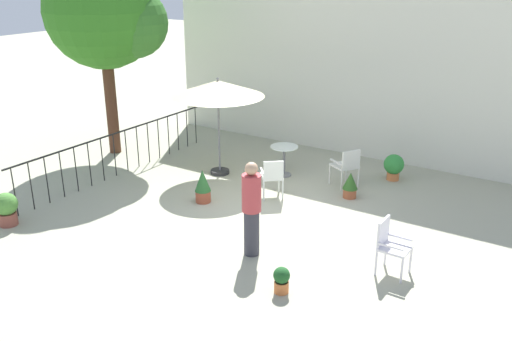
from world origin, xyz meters
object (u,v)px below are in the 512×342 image
(patio_chair_2, at_px, (347,164))
(potted_plant_3, at_px, (6,208))
(potted_plant_2, at_px, (281,279))
(standing_person, at_px, (252,208))
(potted_plant_0, at_px, (394,166))
(potted_plant_4, at_px, (350,185))
(potted_plant_1, at_px, (203,186))
(patio_chair_1, at_px, (272,175))
(shade_tree, at_px, (105,10))
(patio_chair_0, at_px, (390,243))
(patio_umbrella_0, at_px, (218,89))
(cafe_table_0, at_px, (284,155))

(patio_chair_2, bearing_deg, potted_plant_3, -131.39)
(potted_plant_2, bearing_deg, standing_person, 143.72)
(potted_plant_0, height_order, potted_plant_4, potted_plant_0)
(potted_plant_0, bearing_deg, potted_plant_1, -130.77)
(patio_chair_1, distance_m, potted_plant_4, 1.64)
(shade_tree, xyz_separation_m, patio_chair_0, (8.04, -1.97, -3.06))
(patio_chair_0, relative_size, standing_person, 0.55)
(shade_tree, relative_size, patio_chair_1, 5.80)
(potted_plant_3, relative_size, standing_person, 0.39)
(patio_chair_1, height_order, potted_plant_2, patio_chair_1)
(patio_chair_2, bearing_deg, potted_plant_4, -58.00)
(patio_chair_1, relative_size, potted_plant_0, 1.43)
(patio_chair_1, bearing_deg, potted_plant_3, -132.80)
(patio_umbrella_0, height_order, potted_plant_4, patio_umbrella_0)
(shade_tree, distance_m, patio_chair_1, 5.83)
(potted_plant_3, distance_m, potted_plant_4, 6.73)
(cafe_table_0, distance_m, patio_chair_1, 1.34)
(cafe_table_0, height_order, patio_chair_1, patio_chair_1)
(patio_umbrella_0, relative_size, potted_plant_2, 5.44)
(patio_umbrella_0, distance_m, potted_plant_3, 4.96)
(potted_plant_2, bearing_deg, shade_tree, 153.90)
(cafe_table_0, bearing_deg, potted_plant_4, -12.01)
(cafe_table_0, distance_m, potted_plant_1, 2.31)
(standing_person, bearing_deg, potted_plant_0, 79.77)
(potted_plant_1, relative_size, standing_person, 0.42)
(cafe_table_0, xyz_separation_m, standing_person, (1.39, -3.50, 0.36))
(cafe_table_0, distance_m, patio_chair_2, 1.50)
(potted_plant_0, bearing_deg, potted_plant_4, -105.43)
(patio_chair_2, relative_size, potted_plant_1, 1.26)
(cafe_table_0, bearing_deg, patio_chair_2, 4.57)
(patio_umbrella_0, height_order, potted_plant_2, patio_umbrella_0)
(patio_chair_0, xyz_separation_m, patio_chair_2, (-2.04, 2.96, 0.01))
(patio_chair_0, bearing_deg, shade_tree, 166.21)
(shade_tree, bearing_deg, standing_person, -24.14)
(potted_plant_0, bearing_deg, patio_umbrella_0, -153.24)
(cafe_table_0, relative_size, patio_chair_1, 0.83)
(shade_tree, distance_m, potted_plant_4, 7.13)
(patio_chair_0, bearing_deg, patio_umbrella_0, 156.23)
(patio_umbrella_0, distance_m, potted_plant_4, 3.58)
(potted_plant_1, xyz_separation_m, standing_person, (2.03, -1.28, 0.49))
(shade_tree, height_order, patio_chair_2, shade_tree)
(cafe_table_0, distance_m, standing_person, 3.79)
(patio_chair_2, bearing_deg, potted_plant_0, 53.44)
(patio_chair_0, xyz_separation_m, potted_plant_3, (-6.59, -2.21, -0.16))
(cafe_table_0, xyz_separation_m, potted_plant_2, (2.40, -4.24, -0.27))
(patio_chair_0, bearing_deg, potted_plant_0, 108.50)
(potted_plant_0, relative_size, potted_plant_3, 0.93)
(shade_tree, height_order, potted_plant_1, shade_tree)
(potted_plant_4, xyz_separation_m, standing_person, (-0.42, -3.12, 0.55))
(patio_umbrella_0, distance_m, patio_chair_2, 3.29)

